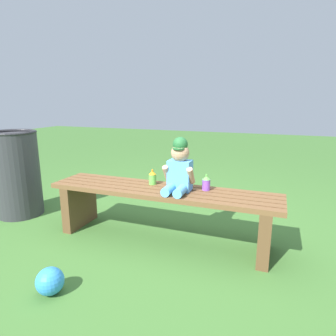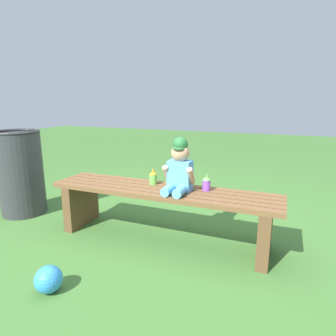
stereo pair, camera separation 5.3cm
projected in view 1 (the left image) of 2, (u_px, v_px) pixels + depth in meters
ground_plane at (162, 239)px, 2.34m from camera, size 16.00×16.00×0.00m
park_bench at (162, 205)px, 2.27m from camera, size 1.80×0.39×0.42m
child_figure at (179, 168)px, 2.14m from camera, size 0.23×0.27×0.40m
sippy_cup_left at (153, 177)px, 2.34m from camera, size 0.06×0.06×0.12m
sippy_cup_right at (206, 183)px, 2.19m from camera, size 0.06×0.06×0.12m
toy_ball at (50, 281)px, 1.66m from camera, size 0.16×0.16×0.16m
trash_bin at (17, 173)px, 2.76m from camera, size 0.42×0.42×0.81m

